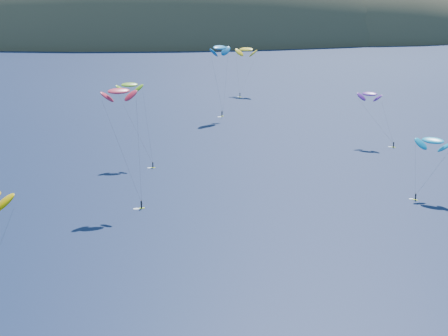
% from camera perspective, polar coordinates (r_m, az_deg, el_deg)
% --- Properties ---
extents(island, '(730.00, 300.00, 210.00)m').
position_cam_1_polar(island, '(621.83, -2.66, 11.10)').
color(island, '#3D3526').
rests_on(island, ground).
extents(kitesurfer_3, '(10.35, 12.50, 23.78)m').
position_cam_1_polar(kitesurfer_3, '(179.87, -8.63, 7.52)').
color(kitesurfer_3, '#E3FF1C').
rests_on(kitesurfer_3, ground).
extents(kitesurfer_4, '(10.82, 10.91, 28.93)m').
position_cam_1_polar(kitesurfer_4, '(238.25, -0.39, 10.95)').
color(kitesurfer_4, '#E3FF1C').
rests_on(kitesurfer_4, ground).
extents(kitesurfer_5, '(9.72, 8.76, 15.72)m').
position_cam_1_polar(kitesurfer_5, '(156.77, 18.56, 2.39)').
color(kitesurfer_5, '#E3FF1C').
rests_on(kitesurfer_5, ground).
extents(kitesurfer_6, '(11.12, 10.97, 17.90)m').
position_cam_1_polar(kitesurfer_6, '(202.89, 13.18, 6.60)').
color(kitesurfer_6, '#E3FF1C').
rests_on(kitesurfer_6, ground).
extents(kitesurfer_9, '(9.25, 9.85, 28.19)m').
position_cam_1_polar(kitesurfer_9, '(144.11, -9.59, 6.92)').
color(kitesurfer_9, '#E3FF1C').
rests_on(kitesurfer_9, ground).
extents(kitesurfer_11, '(11.39, 16.80, 23.00)m').
position_cam_1_polar(kitesurfer_11, '(289.60, 2.04, 10.79)').
color(kitesurfer_11, '#E3FF1C').
rests_on(kitesurfer_11, ground).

